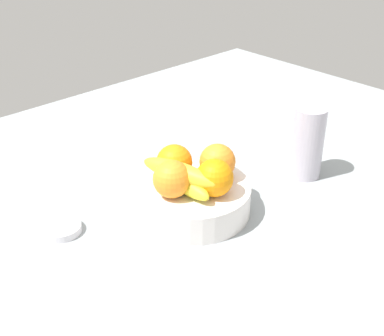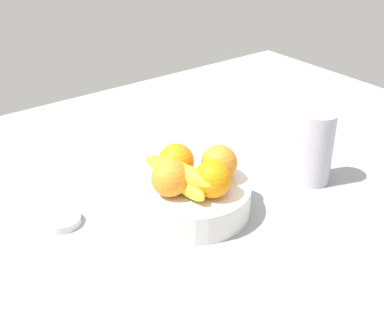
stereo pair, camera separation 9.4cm
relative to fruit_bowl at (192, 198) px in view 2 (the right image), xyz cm
name	(u,v)px [view 2 (the right image)]	position (x,y,z in cm)	size (l,w,h in cm)	color
ground_plane	(195,210)	(-2.03, -1.70, -4.53)	(180.00, 140.00, 3.00)	gray
fruit_bowl	(192,198)	(0.00, 0.00, 0.00)	(23.78, 23.78, 6.07)	white
orange_front_left	(219,163)	(-5.85, 1.27, 6.74)	(7.41, 7.41, 7.41)	orange
orange_front_right	(176,162)	(0.70, -4.45, 6.74)	(7.41, 7.41, 7.41)	orange
orange_center	(170,178)	(5.37, 0.11, 6.74)	(7.41, 7.41, 7.41)	orange
orange_back_left	(213,179)	(-0.87, 5.36, 6.74)	(7.41, 7.41, 7.41)	orange
banana_bunch	(179,176)	(2.84, -0.36, 6.13)	(7.88, 17.77, 6.20)	yellow
thermos_tumbler	(317,148)	(-28.87, 6.94, 5.25)	(7.10, 7.10, 16.57)	#B6AEBD
jar_lid	(61,220)	(23.40, -12.04, -2.29)	(7.80, 7.80, 1.49)	silver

